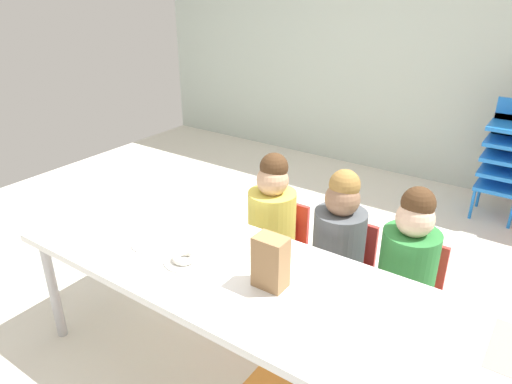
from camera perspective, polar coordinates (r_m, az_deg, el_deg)
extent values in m
cube|color=silver|center=(2.79, 0.93, -14.05)|extent=(5.80, 4.98, 0.02)
cube|color=silver|center=(4.14, -16.51, -1.13)|extent=(0.43, 0.43, 0.00)
cube|color=orange|center=(3.30, -1.21, -7.05)|extent=(0.43, 0.43, 0.00)
cube|color=#336BB2|center=(3.28, -12.37, -7.93)|extent=(0.43, 0.43, 0.00)
cube|color=silver|center=(3.44, 9.38, -5.97)|extent=(0.43, 0.43, 0.00)
cube|color=#B2C1B7|center=(4.50, 19.91, 16.83)|extent=(5.80, 0.10, 2.45)
cube|color=white|center=(2.03, -3.42, -9.55)|extent=(1.99, 0.71, 0.04)
cylinder|color=#B2B2B7|center=(2.64, -23.57, -10.89)|extent=(0.05, 0.05, 0.58)
cylinder|color=#B2B2B7|center=(2.92, -13.98, -5.83)|extent=(0.05, 0.05, 0.58)
cylinder|color=#B2B2B7|center=(2.16, 23.12, -19.83)|extent=(0.05, 0.05, 0.58)
cube|color=red|center=(2.65, 1.88, -8.11)|extent=(0.32, 0.30, 0.03)
cube|color=red|center=(2.69, 3.68, -3.98)|extent=(0.29, 0.02, 0.30)
cylinder|color=#D8C64C|center=(2.54, 1.95, -3.94)|extent=(0.31, 0.31, 0.38)
sphere|color=tan|center=(2.43, 2.04, 1.45)|extent=(0.17, 0.17, 0.17)
sphere|color=#472D19|center=(2.41, 2.22, 3.08)|extent=(0.15, 0.15, 0.15)
cylinder|color=red|center=(2.72, -2.21, -11.07)|extent=(0.02, 0.02, 0.28)
cylinder|color=red|center=(2.59, 2.89, -13.14)|extent=(0.02, 0.02, 0.28)
cylinder|color=red|center=(2.89, 0.91, -8.60)|extent=(0.02, 0.02, 0.28)
cylinder|color=red|center=(2.77, 5.80, -10.37)|extent=(0.02, 0.02, 0.28)
cube|color=red|center=(2.50, 9.67, -10.82)|extent=(0.32, 0.30, 0.03)
cube|color=red|center=(2.53, 11.41, -6.38)|extent=(0.29, 0.02, 0.30)
cylinder|color=#4C5156|center=(2.38, 10.05, -6.51)|extent=(0.34, 0.34, 0.38)
sphere|color=#8C664C|center=(2.26, 10.53, -0.85)|extent=(0.17, 0.17, 0.17)
sphere|color=olive|center=(2.24, 10.80, 0.87)|extent=(0.15, 0.15, 0.15)
cylinder|color=red|center=(2.54, 5.19, -14.03)|extent=(0.02, 0.02, 0.28)
cylinder|color=red|center=(2.45, 11.09, -16.18)|extent=(0.02, 0.02, 0.28)
cylinder|color=red|center=(2.73, 7.98, -11.14)|extent=(0.02, 0.02, 0.28)
cylinder|color=red|center=(2.65, 13.50, -12.98)|extent=(0.02, 0.02, 0.28)
cube|color=red|center=(2.41, 17.31, -13.25)|extent=(0.32, 0.30, 0.03)
cube|color=red|center=(2.45, 18.90, -8.57)|extent=(0.29, 0.02, 0.30)
cylinder|color=#2D7A38|center=(2.28, 18.01, -8.88)|extent=(0.29, 0.29, 0.38)
sphere|color=beige|center=(2.16, 18.90, -3.10)|extent=(0.17, 0.17, 0.17)
sphere|color=#472D19|center=(2.14, 19.25, -1.31)|extent=(0.15, 0.15, 0.15)
cylinder|color=red|center=(2.44, 12.59, -16.69)|extent=(0.02, 0.02, 0.28)
cylinder|color=red|center=(2.38, 19.10, -18.77)|extent=(0.02, 0.02, 0.28)
cylinder|color=red|center=(2.63, 14.89, -13.42)|extent=(0.02, 0.02, 0.28)
cylinder|color=red|center=(2.58, 20.87, -15.22)|extent=(0.02, 0.02, 0.28)
cube|color=blue|center=(4.08, 27.53, 0.55)|extent=(0.32, 0.30, 0.03)
cube|color=blue|center=(4.18, 28.08, 2.32)|extent=(0.30, 0.02, 0.18)
cube|color=blue|center=(4.03, 27.86, 2.10)|extent=(0.32, 0.30, 0.03)
cube|color=blue|center=(4.14, 28.41, 3.85)|extent=(0.30, 0.02, 0.18)
cube|color=blue|center=(4.00, 28.20, 3.68)|extent=(0.32, 0.30, 0.03)
cube|color=blue|center=(4.10, 28.75, 5.41)|extent=(0.30, 0.02, 0.18)
cube|color=blue|center=(3.96, 28.55, 5.30)|extent=(0.32, 0.30, 0.03)
cylinder|color=blue|center=(4.02, 24.94, -1.29)|extent=(0.02, 0.02, 0.26)
cylinder|color=blue|center=(4.00, 28.81, -2.26)|extent=(0.02, 0.02, 0.26)
cylinder|color=blue|center=(4.26, 25.65, -0.01)|extent=(0.02, 0.02, 0.26)
cube|color=#9E754C|center=(1.84, 1.79, -8.58)|extent=(0.13, 0.09, 0.22)
cylinder|color=white|center=(2.07, -8.72, -8.34)|extent=(0.18, 0.18, 0.01)
cylinder|color=white|center=(2.22, -12.67, -6.15)|extent=(0.18, 0.18, 0.01)
torus|color=white|center=(2.06, -8.76, -7.89)|extent=(0.11, 0.11, 0.03)
torus|color=white|center=(1.91, 2.63, -10.73)|extent=(0.10, 0.10, 0.03)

